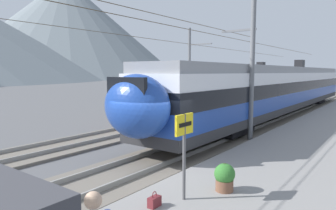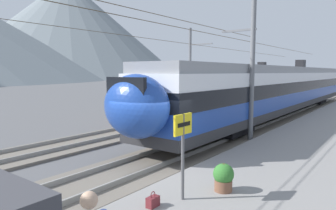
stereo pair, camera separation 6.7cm
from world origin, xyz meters
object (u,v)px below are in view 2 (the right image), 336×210
Objects in this scene: train_far_track at (245,85)px; platform_sign at (183,137)px; catenary_mast_far_side at (191,69)px; handbag_near_sign at (153,201)px; potted_plant_platform_edge at (223,176)px; catenary_mast_mid at (251,57)px; train_near_platform at (281,88)px.

train_far_track reaches higher than platform_sign.
platform_sign is (-15.74, -9.87, -1.85)m from catenary_mast_far_side.
train_far_track is 74.39× the size of handbag_near_sign.
train_far_track is 13.02× the size of platform_sign.
potted_plant_platform_edge is (1.85, -0.87, 0.27)m from handbag_near_sign.
handbag_near_sign is at bearing -171.11° from catenary_mast_mid.
catenary_mast_far_side is 19.35m from handbag_near_sign.
train_far_track is at bearing 23.80° from catenary_mast_mid.
catenary_mast_mid is at bearing 8.89° from handbag_near_sign.
train_far_track is at bearing 46.11° from train_near_platform.
potted_plant_platform_edge is at bearing -158.26° from train_far_track.
catenary_mast_mid is 8.38m from potted_plant_platform_edge.
catenary_mast_mid reaches higher than train_near_platform.
train_near_platform reaches higher than platform_sign.
handbag_near_sign is at bearing -161.72° from train_far_track.
train_far_track is 0.70× the size of catenary_mast_far_side.
train_near_platform is at bearing 8.57° from handbag_near_sign.
platform_sign reaches higher than potted_plant_platform_edge.
platform_sign is at bearing 152.81° from potted_plant_platform_edge.
train_near_platform is 91.63× the size of handbag_near_sign.
train_near_platform is at bearing 8.27° from catenary_mast_mid.
train_far_track is 24.83m from handbag_near_sign.
train_near_platform is 0.86× the size of catenary_mast_far_side.
train_near_platform is 7.26m from catenary_mast_far_side.
platform_sign is at bearing -147.92° from catenary_mast_far_side.
catenary_mast_mid is 53.32× the size of potted_plant_platform_edge.
catenary_mast_far_side is (-7.01, 1.78, 1.52)m from train_far_track.
train_far_track is at bearing -14.27° from catenary_mast_far_side.
train_far_track is 7.40m from catenary_mast_far_side.
platform_sign is 1.69m from potted_plant_platform_edge.
platform_sign is at bearing -170.10° from train_near_platform.
platform_sign is (-18.00, -3.14, -0.34)m from train_near_platform.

